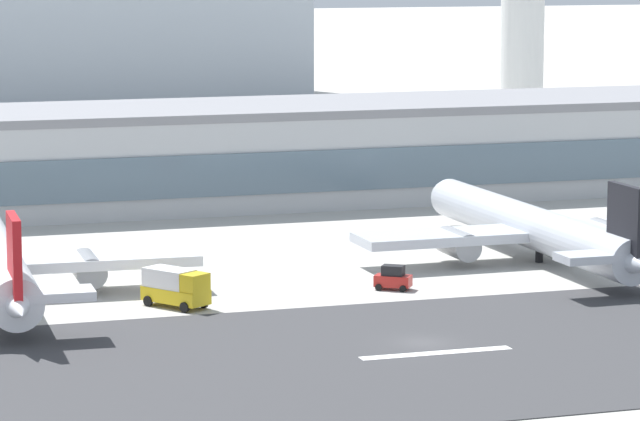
{
  "coord_description": "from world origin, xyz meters",
  "views": [
    {
      "loc": [
        -46.87,
        -119.95,
        30.19
      ],
      "look_at": [
        0.04,
        26.11,
        6.54
      ],
      "focal_mm": 96.03,
      "sensor_mm": 36.0,
      "label": 1
    }
  ],
  "objects_px": {
    "service_box_truck_1": "(176,286)",
    "service_baggage_tug_2": "(393,278)",
    "airliner_black_tail_gate_1": "(538,230)",
    "terminal_building": "(159,156)"
  },
  "relations": [
    {
      "from": "airliner_black_tail_gate_1",
      "to": "service_baggage_tug_2",
      "type": "relative_size",
      "value": 13.26
    },
    {
      "from": "service_box_truck_1",
      "to": "terminal_building",
      "type": "bearing_deg",
      "value": 134.74
    },
    {
      "from": "service_box_truck_1",
      "to": "service_baggage_tug_2",
      "type": "xyz_separation_m",
      "value": [
        20.14,
        1.44,
        -0.74
      ]
    },
    {
      "from": "service_baggage_tug_2",
      "to": "service_box_truck_1",
      "type": "bearing_deg",
      "value": 38.67
    },
    {
      "from": "service_box_truck_1",
      "to": "service_baggage_tug_2",
      "type": "distance_m",
      "value": 20.2
    },
    {
      "from": "terminal_building",
      "to": "airliner_black_tail_gate_1",
      "type": "distance_m",
      "value": 54.7
    },
    {
      "from": "terminal_building",
      "to": "service_box_truck_1",
      "type": "height_order",
      "value": "terminal_building"
    },
    {
      "from": "airliner_black_tail_gate_1",
      "to": "service_box_truck_1",
      "type": "distance_m",
      "value": 39.53
    },
    {
      "from": "terminal_building",
      "to": "service_baggage_tug_2",
      "type": "xyz_separation_m",
      "value": [
        8.8,
        -56.04,
        -4.78
      ]
    },
    {
      "from": "terminal_building",
      "to": "airliner_black_tail_gate_1",
      "type": "bearing_deg",
      "value": -60.5
    }
  ]
}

